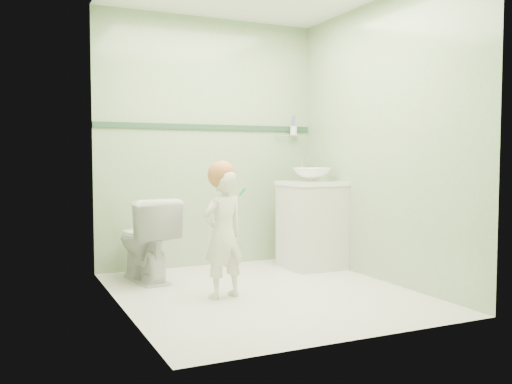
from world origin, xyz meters
name	(u,v)px	position (x,y,z in m)	size (l,w,h in m)	color
ground	(264,292)	(0.00, 0.00, 0.00)	(2.50, 2.50, 0.00)	silver
room_shell	(264,139)	(0.00, 0.00, 1.20)	(2.50, 2.54, 2.40)	#8FAD7B
trim_stripe	(209,127)	(0.00, 1.24, 1.35)	(2.20, 0.02, 0.05)	#294831
vanity	(312,226)	(0.84, 0.70, 0.40)	(0.52, 0.50, 0.80)	beige
counter	(312,183)	(0.84, 0.70, 0.81)	(0.54, 0.52, 0.04)	white
basin	(312,175)	(0.84, 0.70, 0.89)	(0.37, 0.37, 0.13)	white
faucet	(302,166)	(0.84, 0.89, 0.97)	(0.03, 0.13, 0.18)	silver
cup_holder	(293,131)	(0.89, 1.18, 1.33)	(0.26, 0.07, 0.21)	silver
toilet	(145,239)	(-0.74, 0.80, 0.36)	(0.40, 0.70, 0.72)	white
toddler	(223,234)	(-0.35, -0.01, 0.48)	(0.35, 0.23, 0.96)	beige
hair_cap	(222,175)	(-0.35, 0.01, 0.93)	(0.21, 0.21, 0.21)	#B86837
teal_toothbrush	(241,191)	(-0.24, -0.11, 0.80)	(0.11, 0.14, 0.08)	#07986A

